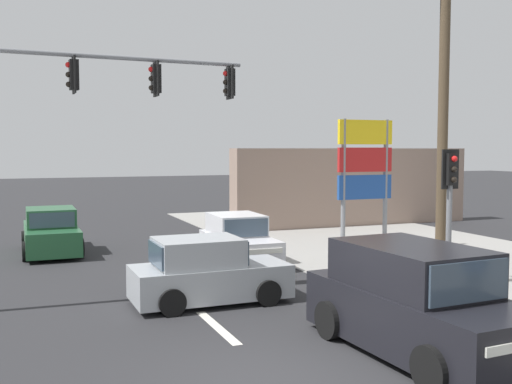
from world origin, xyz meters
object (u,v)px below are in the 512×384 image
(shopping_plaza_sign, at_px, (365,166))
(suv_oncoming_near, at_px, (416,304))
(hatchback_kerbside_parked, at_px, (207,273))
(hatchback_oncoming_mid, at_px, (238,241))
(pedestal_signal_right_kerb, at_px, (450,203))
(traffic_signal_mast, at_px, (59,114))
(utility_pole_midground_right, at_px, (440,65))
(sedan_receding_far, at_px, (51,233))

(shopping_plaza_sign, relative_size, suv_oncoming_near, 0.99)
(hatchback_kerbside_parked, xyz_separation_m, suv_oncoming_near, (2.34, -4.67, 0.18))
(shopping_plaza_sign, height_order, hatchback_oncoming_mid, shopping_plaza_sign)
(hatchback_oncoming_mid, relative_size, suv_oncoming_near, 0.79)
(shopping_plaza_sign, bearing_deg, pedestal_signal_right_kerb, -109.48)
(traffic_signal_mast, height_order, pedestal_signal_right_kerb, traffic_signal_mast)
(shopping_plaza_sign, xyz_separation_m, suv_oncoming_near, (-4.86, -9.40, -2.10))
(utility_pole_midground_right, relative_size, hatchback_kerbside_parked, 2.91)
(hatchback_kerbside_parked, bearing_deg, hatchback_oncoming_mid, 61.12)
(utility_pole_midground_right, bearing_deg, suv_oncoming_near, -132.16)
(hatchback_oncoming_mid, height_order, suv_oncoming_near, suv_oncoming_near)
(hatchback_oncoming_mid, height_order, sedan_receding_far, sedan_receding_far)
(suv_oncoming_near, bearing_deg, sedan_receding_far, 112.20)
(sedan_receding_far, xyz_separation_m, suv_oncoming_near, (5.33, -13.05, 0.18))
(shopping_plaza_sign, bearing_deg, hatchback_kerbside_parked, -146.68)
(utility_pole_midground_right, relative_size, suv_oncoming_near, 2.30)
(shopping_plaza_sign, bearing_deg, sedan_receding_far, 160.28)
(hatchback_oncoming_mid, relative_size, sedan_receding_far, 0.87)
(hatchback_oncoming_mid, bearing_deg, utility_pole_midground_right, -54.46)
(suv_oncoming_near, bearing_deg, utility_pole_midground_right, 47.84)
(traffic_signal_mast, distance_m, pedestal_signal_right_kerb, 8.84)
(utility_pole_midground_right, xyz_separation_m, pedestal_signal_right_kerb, (-1.39, -2.15, -3.26))
(traffic_signal_mast, relative_size, sedan_receding_far, 1.62)
(shopping_plaza_sign, relative_size, hatchback_oncoming_mid, 1.25)
(utility_pole_midground_right, xyz_separation_m, shopping_plaza_sign, (1.31, 5.48, -2.70))
(pedestal_signal_right_kerb, bearing_deg, shopping_plaza_sign, 70.52)
(utility_pole_midground_right, xyz_separation_m, suv_oncoming_near, (-3.55, -3.92, -4.80))
(pedestal_signal_right_kerb, height_order, hatchback_kerbside_parked, pedestal_signal_right_kerb)
(utility_pole_midground_right, bearing_deg, pedestal_signal_right_kerb, -122.90)
(utility_pole_midground_right, bearing_deg, sedan_receding_far, 134.19)
(utility_pole_midground_right, bearing_deg, traffic_signal_mast, 167.91)
(hatchback_kerbside_parked, height_order, hatchback_oncoming_mid, same)
(utility_pole_midground_right, bearing_deg, hatchback_kerbside_parked, 172.78)
(hatchback_oncoming_mid, distance_m, suv_oncoming_near, 8.90)
(traffic_signal_mast, distance_m, sedan_receding_far, 8.08)
(shopping_plaza_sign, xyz_separation_m, hatchback_oncoming_mid, (-4.87, -0.50, -2.28))
(hatchback_oncoming_mid, xyz_separation_m, suv_oncoming_near, (0.01, -8.90, 0.18))
(pedestal_signal_right_kerb, xyz_separation_m, hatchback_oncoming_mid, (-2.17, 7.13, -1.71))
(shopping_plaza_sign, bearing_deg, suv_oncoming_near, -117.33)
(utility_pole_midground_right, distance_m, traffic_signal_mast, 9.29)
(utility_pole_midground_right, distance_m, pedestal_signal_right_kerb, 4.15)
(shopping_plaza_sign, distance_m, hatchback_kerbside_parked, 8.91)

